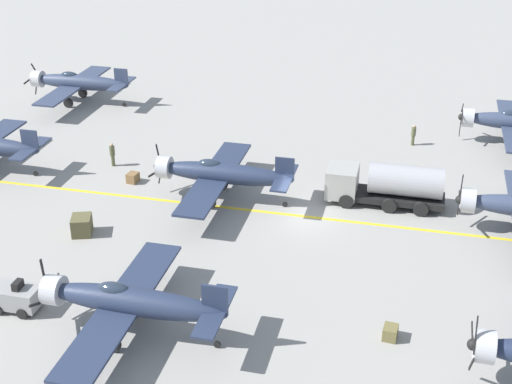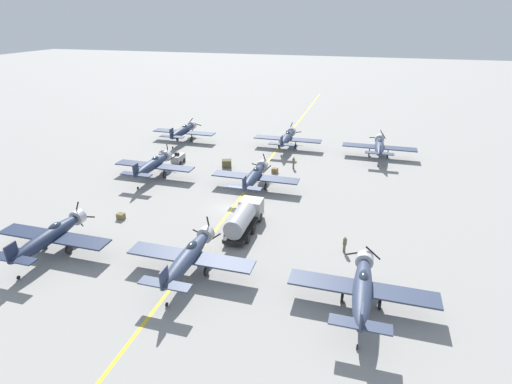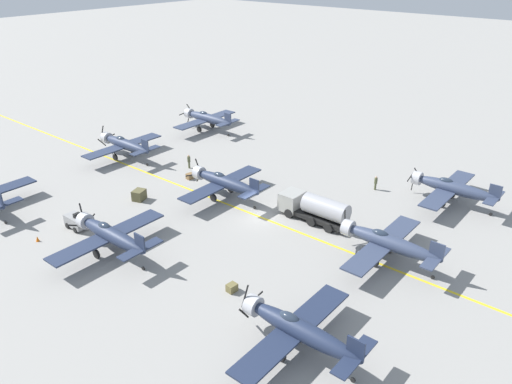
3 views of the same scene
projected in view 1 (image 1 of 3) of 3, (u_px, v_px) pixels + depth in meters
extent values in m
plane|color=gray|center=(299.00, 216.00, 47.51)|extent=(400.00, 400.00, 0.00)
cube|color=yellow|center=(299.00, 216.00, 47.50)|extent=(0.30, 160.00, 0.01)
ellipsoid|color=#313B55|center=(81.00, 82.00, 66.64)|extent=(1.50, 9.50, 1.42)
cylinder|color=#B7B7BC|center=(38.00, 79.00, 67.58)|extent=(1.58, 0.90, 1.58)
ellipsoid|color=#232D3D|center=(69.00, 76.00, 66.63)|extent=(0.80, 1.70, 0.76)
cube|color=#313B55|center=(74.00, 85.00, 66.95)|extent=(12.00, 2.10, 0.16)
cube|color=#313B55|center=(122.00, 84.00, 65.72)|extent=(4.40, 1.10, 0.12)
cube|color=#313B55|center=(121.00, 77.00, 65.43)|extent=(0.14, 1.30, 1.60)
sphere|color=black|center=(33.00, 78.00, 67.68)|extent=(0.56, 0.56, 0.56)
cube|color=black|center=(35.00, 70.00, 67.80)|extent=(1.12, 0.06, 1.51)
cube|color=black|center=(28.00, 80.00, 66.89)|extent=(1.76, 0.06, 0.30)
cube|color=black|center=(36.00, 85.00, 68.36)|extent=(0.86, 0.06, 1.65)
cylinder|color=black|center=(68.00, 97.00, 65.93)|extent=(0.14, 0.14, 1.26)
cylinder|color=black|center=(68.00, 103.00, 66.22)|extent=(0.22, 0.90, 0.90)
cylinder|color=black|center=(82.00, 87.00, 68.54)|extent=(0.14, 0.14, 1.26)
cylinder|color=black|center=(83.00, 93.00, 68.82)|extent=(0.22, 0.90, 0.90)
cylinder|color=black|center=(124.00, 105.00, 66.61)|extent=(0.12, 0.36, 0.36)
cylinder|color=#B7B7BC|center=(485.00, 346.00, 32.16)|extent=(1.57, 0.90, 1.58)
sphere|color=black|center=(473.00, 345.00, 32.27)|extent=(0.56, 0.56, 0.56)
cube|color=black|center=(471.00, 364.00, 32.13)|extent=(1.15, 0.06, 1.50)
cube|color=black|center=(472.00, 335.00, 33.06)|extent=(1.75, 0.06, 0.33)
cube|color=black|center=(476.00, 335.00, 31.60)|extent=(0.83, 0.06, 1.66)
ellipsoid|color=#252F49|center=(136.00, 302.00, 35.23)|extent=(1.50, 9.50, 1.42)
cylinder|color=#B7B7BC|center=(54.00, 290.00, 36.16)|extent=(1.57, 0.90, 1.58)
ellipsoid|color=#232D3D|center=(114.00, 289.00, 35.21)|extent=(0.80, 1.70, 0.76)
cube|color=#252F49|center=(122.00, 305.00, 35.54)|extent=(12.00, 2.10, 0.16)
cube|color=#252F49|center=(215.00, 311.00, 34.30)|extent=(4.40, 1.10, 0.12)
cube|color=#252F49|center=(215.00, 300.00, 34.01)|extent=(0.14, 1.30, 1.60)
sphere|color=black|center=(45.00, 289.00, 36.27)|extent=(0.56, 0.56, 0.56)
cube|color=black|center=(38.00, 304.00, 35.75)|extent=(1.64, 0.06, 0.89)
cube|color=black|center=(53.00, 289.00, 37.12)|extent=(1.53, 0.06, 1.10)
cube|color=black|center=(43.00, 273.00, 35.93)|extent=(0.27, 0.06, 1.76)
cylinder|color=black|center=(111.00, 334.00, 34.52)|extent=(0.14, 0.14, 1.26)
cylinder|color=black|center=(112.00, 344.00, 34.80)|extent=(0.22, 0.90, 0.90)
cylinder|color=black|center=(135.00, 299.00, 37.12)|extent=(0.14, 0.14, 1.26)
cylinder|color=black|center=(136.00, 309.00, 37.41)|extent=(0.22, 0.90, 0.90)
cylinder|color=black|center=(217.00, 345.00, 35.19)|extent=(0.12, 0.36, 0.36)
cylinder|color=#B7B7BC|center=(468.00, 201.00, 45.02)|extent=(1.58, 0.90, 1.58)
sphere|color=black|center=(460.00, 200.00, 45.13)|extent=(0.56, 0.56, 0.56)
cube|color=black|center=(459.00, 210.00, 44.56)|extent=(1.68, 0.06, 0.77)
cube|color=black|center=(458.00, 202.00, 45.96)|extent=(1.45, 0.06, 1.20)
cube|color=black|center=(461.00, 187.00, 44.85)|extent=(0.40, 0.06, 1.75)
cylinder|color=#B7B7BC|center=(468.00, 118.00, 58.28)|extent=(1.58, 0.90, 1.58)
ellipsoid|color=#232D3D|center=(511.00, 114.00, 57.33)|extent=(0.80, 1.70, 0.76)
sphere|color=black|center=(462.00, 117.00, 58.39)|extent=(0.56, 0.56, 0.56)
cube|color=black|center=(462.00, 117.00, 57.54)|extent=(1.69, 0.06, 0.74)
cube|color=black|center=(460.00, 126.00, 58.90)|extent=(0.43, 0.06, 1.75)
cube|color=black|center=(462.00, 108.00, 58.72)|extent=(1.44, 0.06, 1.23)
cylinder|color=black|center=(512.00, 126.00, 59.24)|extent=(0.14, 0.14, 1.26)
cylinder|color=black|center=(511.00, 133.00, 59.53)|extent=(0.22, 0.90, 0.90)
ellipsoid|color=#252F48|center=(226.00, 174.00, 48.62)|extent=(1.50, 9.50, 1.42)
cylinder|color=#B7B7BC|center=(164.00, 167.00, 49.55)|extent=(1.58, 0.90, 1.58)
ellipsoid|color=#232D3D|center=(210.00, 164.00, 48.61)|extent=(0.80, 1.70, 0.76)
cube|color=#252F48|center=(215.00, 177.00, 48.93)|extent=(12.00, 2.10, 0.16)
cube|color=#252F48|center=(285.00, 178.00, 47.69)|extent=(4.40, 1.10, 0.12)
cube|color=#252F48|center=(285.00, 169.00, 47.40)|extent=(0.14, 1.30, 1.60)
sphere|color=black|center=(158.00, 166.00, 49.66)|extent=(0.56, 0.56, 0.56)
cube|color=black|center=(153.00, 174.00, 48.99)|extent=(1.74, 0.06, 0.49)
cube|color=black|center=(161.00, 172.00, 50.45)|extent=(1.26, 0.06, 1.40)
cube|color=black|center=(158.00, 154.00, 49.53)|extent=(0.69, 0.06, 1.70)
cylinder|color=black|center=(209.00, 195.00, 47.91)|extent=(0.14, 0.14, 1.26)
cylinder|color=black|center=(209.00, 203.00, 48.19)|extent=(0.22, 0.90, 0.90)
cylinder|color=black|center=(222.00, 176.00, 50.51)|extent=(0.14, 0.14, 1.26)
cylinder|color=black|center=(222.00, 184.00, 50.80)|extent=(0.22, 0.90, 0.90)
cylinder|color=black|center=(285.00, 204.00, 48.58)|extent=(0.12, 0.36, 0.36)
cube|color=#2B354F|center=(31.00, 149.00, 52.12)|extent=(4.40, 1.10, 0.12)
cube|color=#2B354F|center=(30.00, 140.00, 51.83)|extent=(0.14, 1.30, 1.60)
cylinder|color=black|center=(35.00, 174.00, 53.01)|extent=(0.12, 0.36, 0.36)
cube|color=black|center=(385.00, 196.00, 48.76)|extent=(2.25, 8.00, 0.40)
cube|color=#999993|center=(342.00, 181.00, 49.02)|extent=(2.50, 2.08, 2.00)
cylinder|color=#9E9EA3|center=(406.00, 181.00, 47.90)|extent=(2.10, 4.96, 2.10)
cylinder|color=black|center=(346.00, 201.00, 48.30)|extent=(0.30, 1.00, 1.00)
cylinder|color=black|center=(350.00, 186.00, 50.37)|extent=(0.30, 1.00, 1.00)
cylinder|color=black|center=(389.00, 206.00, 47.70)|extent=(0.30, 1.00, 1.00)
cylinder|color=black|center=(392.00, 191.00, 49.76)|extent=(0.30, 1.00, 1.00)
cylinder|color=black|center=(421.00, 209.00, 47.26)|extent=(0.30, 1.00, 1.00)
cylinder|color=black|center=(422.00, 194.00, 49.33)|extent=(0.30, 1.00, 1.00)
cube|color=gray|center=(15.00, 296.00, 37.79)|extent=(1.40, 2.60, 1.10)
cube|color=black|center=(18.00, 285.00, 37.39)|extent=(0.70, 0.36, 0.44)
cylinder|color=black|center=(12.00, 295.00, 38.77)|extent=(0.20, 0.60, 0.60)
cylinder|color=black|center=(22.00, 314.00, 37.27)|extent=(0.20, 0.60, 0.60)
cylinder|color=black|center=(35.00, 299.00, 38.46)|extent=(0.20, 0.60, 0.60)
cylinder|color=#515638|center=(413.00, 140.00, 58.19)|extent=(0.26, 0.26, 0.83)
cylinder|color=#515638|center=(414.00, 132.00, 57.85)|extent=(0.38, 0.38, 0.70)
sphere|color=tan|center=(414.00, 126.00, 57.64)|extent=(0.23, 0.23, 0.23)
cylinder|color=#515638|center=(113.00, 160.00, 54.52)|extent=(0.28, 0.28, 0.89)
cylinder|color=#515638|center=(112.00, 151.00, 54.16)|extent=(0.41, 0.41, 0.74)
sphere|color=tan|center=(111.00, 145.00, 53.94)|extent=(0.24, 0.24, 0.24)
cube|color=brown|center=(82.00, 225.00, 45.10)|extent=(1.76, 1.61, 1.20)
cube|color=brown|center=(133.00, 178.00, 51.97)|extent=(0.94, 0.82, 0.71)
cube|color=brown|center=(390.00, 333.00, 35.78)|extent=(0.90, 0.77, 0.70)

